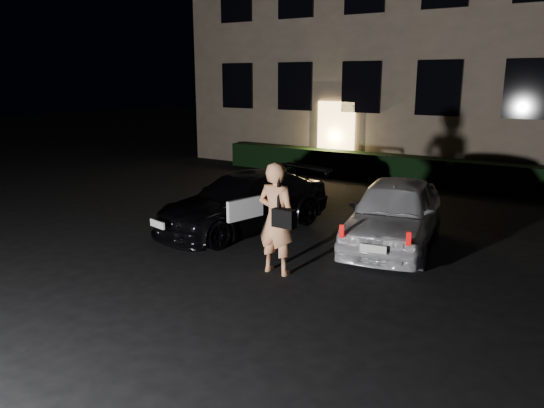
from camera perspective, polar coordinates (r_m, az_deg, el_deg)
The scene contains 6 objects.
ground at distance 8.44m, azimuth -5.29°, elevation -9.85°, with size 80.00×80.00×0.00m, color black.
building at distance 21.75m, azimuth 21.17°, elevation 19.68°, with size 20.00×8.11×12.00m.
hedge at distance 17.49m, azimuth 16.48°, elevation 3.37°, with size 15.00×0.70×0.85m, color black.
sedan at distance 11.81m, azimuth -2.99°, elevation 0.24°, with size 2.69×4.62×1.26m.
hatch at distance 10.93m, azimuth 13.02°, elevation -0.90°, with size 2.30×4.22×1.36m.
man at distance 9.04m, azimuth 0.51°, elevation -1.56°, with size 0.80×0.49×1.96m.
Camera 1 is at (4.84, -6.05, 3.34)m, focal length 35.00 mm.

